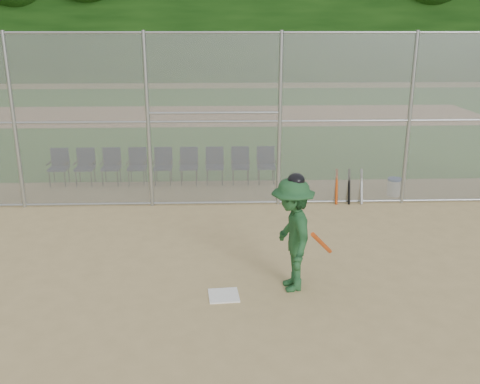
{
  "coord_description": "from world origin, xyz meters",
  "views": [
    {
      "loc": [
        -0.34,
        -7.1,
        4.13
      ],
      "look_at": [
        0.0,
        2.5,
        1.1
      ],
      "focal_mm": 40.0,
      "sensor_mm": 36.0,
      "label": 1
    }
  ],
  "objects_px": {
    "home_plate": "(224,295)",
    "water_cooler": "(394,187)",
    "chair_0": "(58,167)",
    "batter_at_plate": "(292,234)"
  },
  "relations": [
    {
      "from": "home_plate",
      "to": "water_cooler",
      "type": "distance_m",
      "value": 6.67
    },
    {
      "from": "water_cooler",
      "to": "chair_0",
      "type": "bearing_deg",
      "value": 172.01
    },
    {
      "from": "water_cooler",
      "to": "chair_0",
      "type": "xyz_separation_m",
      "value": [
        -8.67,
        1.22,
        0.26
      ]
    },
    {
      "from": "water_cooler",
      "to": "batter_at_plate",
      "type": "bearing_deg",
      "value": -123.67
    },
    {
      "from": "home_plate",
      "to": "chair_0",
      "type": "height_order",
      "value": "chair_0"
    },
    {
      "from": "home_plate",
      "to": "water_cooler",
      "type": "relative_size",
      "value": 1.07
    },
    {
      "from": "home_plate",
      "to": "batter_at_plate",
      "type": "xyz_separation_m",
      "value": [
        1.1,
        0.25,
        0.93
      ]
    },
    {
      "from": "home_plate",
      "to": "water_cooler",
      "type": "bearing_deg",
      "value": 49.67
    },
    {
      "from": "home_plate",
      "to": "batter_at_plate",
      "type": "distance_m",
      "value": 1.46
    },
    {
      "from": "home_plate",
      "to": "batter_at_plate",
      "type": "relative_size",
      "value": 0.24
    }
  ]
}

